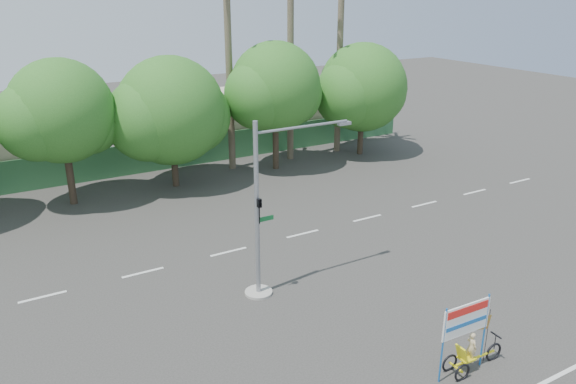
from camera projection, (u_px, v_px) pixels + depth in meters
ground at (371, 325)px, 20.26m from camera, size 120.00×120.00×0.00m
fence at (172, 154)px, 37.40m from camera, size 38.00×0.08×2.00m
building_right at (249, 116)px, 44.53m from camera, size 14.00×8.00×3.60m
tree_left at (61, 115)px, 29.84m from camera, size 6.66×5.60×8.07m
tree_center at (170, 114)px, 32.86m from camera, size 7.62×6.40×7.85m
tree_right at (275, 90)px, 35.89m from camera, size 6.90×5.80×8.36m
tree_far_right at (362, 90)px, 39.38m from camera, size 7.38×6.20×7.94m
palm_tall at (291, 3)px, 36.26m from camera, size 3.73×3.79×17.45m
palm_mid at (341, 19)px, 38.51m from camera, size 3.73×3.79×15.45m
palm_short at (228, 32)px, 34.70m from camera, size 3.73×3.79×14.45m
traffic_signal at (264, 225)px, 21.46m from camera, size 4.72×1.10×7.00m
trike_billboard at (469, 342)px, 17.48m from camera, size 2.70×0.63×2.65m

